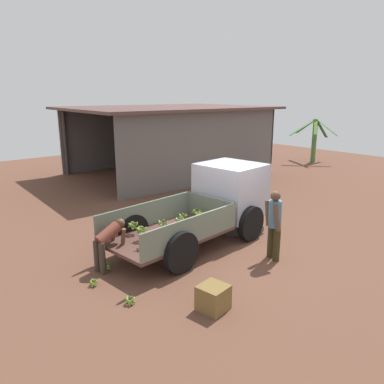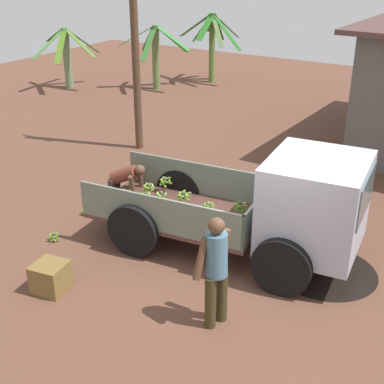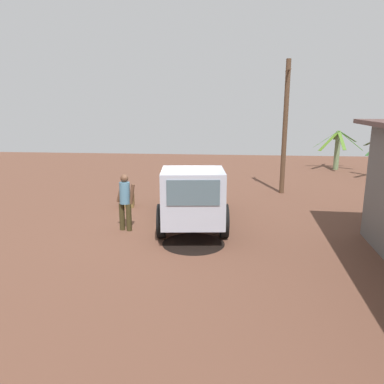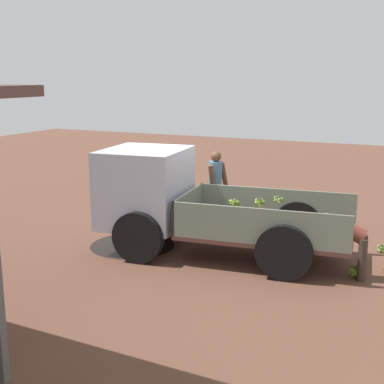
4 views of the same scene
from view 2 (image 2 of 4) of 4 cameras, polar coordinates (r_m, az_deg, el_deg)
name	(u,v)px [view 2 (image 2 of 4)]	position (r m, az deg, el deg)	size (l,w,h in m)	color
ground	(258,277)	(9.28, 7.02, -8.94)	(36.00, 36.00, 0.00)	brown
mud_patch_0	(326,272)	(9.61, 14.07, -8.25)	(1.75, 1.75, 0.01)	black
cargo_truck	(282,207)	(9.23, 9.61, -1.60)	(5.03, 2.43, 2.03)	#53332B
utility_pole	(135,43)	(14.24, -6.10, 15.57)	(1.14, 0.20, 5.59)	#503726
banana_palm_0	(156,55)	(21.02, -3.87, 14.34)	(2.79, 2.40, 2.40)	olive
banana_palm_1	(67,56)	(21.70, -13.18, 13.93)	(2.46, 2.64, 2.28)	#6A8258
banana_palm_2	(212,43)	(22.06, 2.16, 15.56)	(2.99, 1.94, 2.70)	olive
person_foreground_visitor	(216,267)	(7.68, 2.58, -7.99)	(0.45, 0.67, 1.75)	#362E17
person_worker_loading	(124,182)	(11.06, -7.25, 1.08)	(0.83, 0.57, 1.14)	#392F27
banana_bunch_on_ground_0	(85,211)	(11.37, -11.30, -1.98)	(0.21, 0.21, 0.16)	brown
banana_bunch_on_ground_1	(54,237)	(10.53, -14.54, -4.63)	(0.21, 0.22, 0.17)	#453E2D
banana_bunch_on_ground_2	(119,207)	(11.35, -7.84, -1.62)	(0.25, 0.25, 0.21)	#4F4733
wooden_crate_0	(51,277)	(9.06, -14.84, -8.77)	(0.51, 0.51, 0.49)	brown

